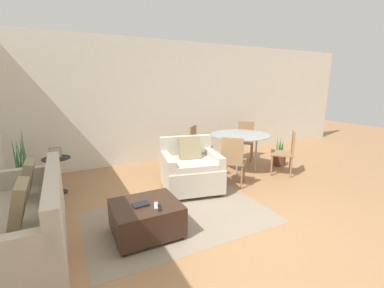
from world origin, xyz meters
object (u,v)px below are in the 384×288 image
(tv_remote_primary, at_px, (156,205))
(potted_plant_small, at_px, (279,157))
(side_table, at_px, (57,169))
(dining_chair_far_right, at_px, (245,138))
(dining_table, at_px, (240,138))
(ottoman, at_px, (146,217))
(couch, at_px, (25,224))
(potted_plant, at_px, (25,184))
(armchair, at_px, (191,170))
(picture_frame, at_px, (55,153))
(book_stack, at_px, (141,205))
(tv_remote_secondary, at_px, (160,208))
(dining_chair_near_right, at_px, (287,150))
(dining_chair_near_left, at_px, (233,158))
(dining_chair_far_left, at_px, (197,143))

(tv_remote_primary, height_order, potted_plant_small, potted_plant_small)
(side_table, relative_size, dining_chair_far_right, 0.67)
(side_table, height_order, potted_plant_small, potted_plant_small)
(dining_chair_far_right, bearing_deg, dining_table, -135.00)
(ottoman, xyz_separation_m, side_table, (-0.93, 1.84, 0.21))
(couch, height_order, potted_plant, potted_plant)
(armchair, bearing_deg, picture_frame, 156.61)
(book_stack, bearing_deg, potted_plant_small, 20.26)
(tv_remote_secondary, distance_m, potted_plant, 2.52)
(couch, relative_size, ottoman, 2.52)
(book_stack, bearing_deg, dining_table, 29.81)
(book_stack, xyz_separation_m, dining_chair_near_right, (3.18, 0.79, 0.11))
(picture_frame, relative_size, dining_chair_near_left, 0.20)
(dining_table, bearing_deg, tv_remote_primary, -147.05)
(tv_remote_secondary, relative_size, dining_chair_near_right, 0.17)
(side_table, height_order, dining_chair_near_left, dining_chair_near_left)
(book_stack, relative_size, dining_chair_far_right, 0.22)
(ottoman, relative_size, dining_chair_near_right, 0.86)
(tv_remote_secondary, xyz_separation_m, dining_chair_near_left, (1.70, 0.96, 0.11))
(tv_remote_primary, relative_size, dining_chair_near_right, 0.19)
(book_stack, relative_size, dining_chair_near_left, 0.22)
(dining_chair_far_left, distance_m, dining_chair_far_right, 1.31)
(ottoman, bearing_deg, potted_plant, 127.73)
(dining_chair_far_right, bearing_deg, dining_chair_far_left, 180.00)
(dining_table, bearing_deg, tv_remote_secondary, -145.63)
(ottoman, distance_m, dining_table, 2.89)
(potted_plant, height_order, side_table, potted_plant)
(dining_chair_far_left, bearing_deg, dining_table, -45.00)
(book_stack, relative_size, dining_table, 0.16)
(dining_chair_near_right, bearing_deg, potted_plant, 167.00)
(ottoman, bearing_deg, couch, 165.22)
(side_table, distance_m, dining_chair_far_right, 4.06)
(dining_chair_far_left, height_order, dining_chair_far_right, same)
(tv_remote_secondary, relative_size, dining_table, 0.13)
(potted_plant, xyz_separation_m, potted_plant_small, (4.88, -0.53, -0.07))
(book_stack, height_order, picture_frame, picture_frame)
(dining_chair_near_left, bearing_deg, potted_plant_small, 17.09)
(armchair, xyz_separation_m, picture_frame, (-2.02, 0.87, 0.33))
(potted_plant, distance_m, picture_frame, 0.65)
(armchair, bearing_deg, dining_chair_near_right, -5.47)
(tv_remote_secondary, height_order, dining_chair_near_left, dining_chair_near_left)
(dining_chair_near_right, distance_m, potted_plant_small, 0.70)
(couch, height_order, dining_chair_far_right, dining_chair_far_right)
(dining_chair_far_left, bearing_deg, dining_chair_near_right, -45.00)
(book_stack, relative_size, dining_chair_far_left, 0.22)
(tv_remote_primary, distance_m, dining_chair_near_left, 1.94)
(book_stack, bearing_deg, side_table, 114.97)
(potted_plant, bearing_deg, picture_frame, 2.66)
(potted_plant, height_order, potted_plant_small, potted_plant)
(armchair, xyz_separation_m, side_table, (-2.02, 0.87, 0.07))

